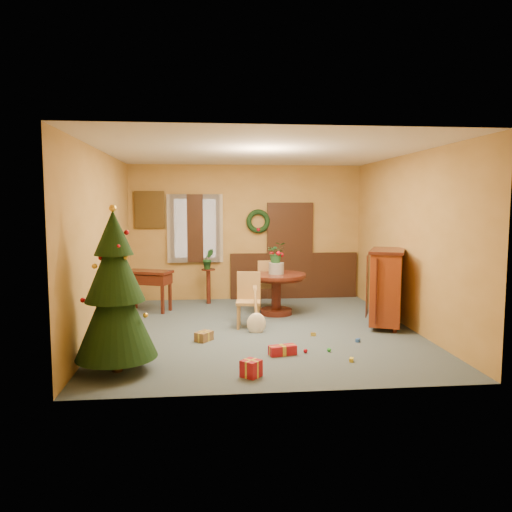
{
  "coord_description": "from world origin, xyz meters",
  "views": [
    {
      "loc": [
        -0.89,
        -8.01,
        2.08
      ],
      "look_at": [
        -0.03,
        0.4,
        1.19
      ],
      "focal_mm": 35.0,
      "sensor_mm": 36.0,
      "label": 1
    }
  ],
  "objects": [
    {
      "name": "guitar",
      "position": [
        -0.08,
        -0.17,
        0.37
      ],
      "size": [
        0.4,
        0.53,
        0.72
      ],
      "primitive_type": null,
      "rotation": [
        -0.49,
        0.0,
        -0.2
      ],
      "color": "white",
      "rests_on": "floor"
    },
    {
      "name": "toy_a",
      "position": [
        1.39,
        -0.87,
        0.03
      ],
      "size": [
        0.09,
        0.09,
        0.05
      ],
      "primitive_type": "cube",
      "rotation": [
        0.0,
        0.0,
        0.91
      ],
      "color": "#2550A4",
      "rests_on": "floor"
    },
    {
      "name": "plant_stand",
      "position": [
        -0.83,
        2.28,
        0.45
      ],
      "size": [
        0.28,
        0.28,
        0.73
      ],
      "color": "black",
      "rests_on": "floor"
    },
    {
      "name": "chair_far",
      "position": [
        0.33,
        1.66,
        0.52
      ],
      "size": [
        0.45,
        0.45,
        0.97
      ],
      "color": "olive",
      "rests_on": "floor"
    },
    {
      "name": "toy_b",
      "position": [
        0.83,
        -1.32,
        0.03
      ],
      "size": [
        0.06,
        0.06,
        0.06
      ],
      "primitive_type": "sphere",
      "color": "green",
      "rests_on": "floor"
    },
    {
      "name": "toy_e",
      "position": [
        0.79,
        -0.46,
        0.03
      ],
      "size": [
        0.08,
        0.06,
        0.05
      ],
      "primitive_type": "cube",
      "rotation": [
        0.0,
        0.0,
        -0.09
      ],
      "color": "yellow",
      "rests_on": "floor"
    },
    {
      "name": "gift_a",
      "position": [
        -2.01,
        -1.48,
        0.09
      ],
      "size": [
        0.34,
        0.26,
        0.18
      ],
      "color": "brown",
      "rests_on": "floor"
    },
    {
      "name": "urn",
      "position": [
        0.43,
        1.14,
        0.87
      ],
      "size": [
        0.29,
        0.29,
        0.21
      ],
      "primitive_type": "cylinder",
      "color": "slate",
      "rests_on": "dining_table"
    },
    {
      "name": "toy_c",
      "position": [
        1.02,
        -1.78,
        0.03
      ],
      "size": [
        0.08,
        0.09,
        0.05
      ],
      "primitive_type": "cube",
      "rotation": [
        0.0,
        0.0,
        1.17
      ],
      "color": "gold",
      "rests_on": "floor"
    },
    {
      "name": "room_envelope",
      "position": [
        0.21,
        2.7,
        1.12
      ],
      "size": [
        5.5,
        5.5,
        5.5
      ],
      "color": "#3A4A55",
      "rests_on": "ground"
    },
    {
      "name": "gift_b",
      "position": [
        -0.35,
        -2.21,
        0.1
      ],
      "size": [
        0.29,
        0.29,
        0.21
      ],
      "color": "maroon",
      "rests_on": "floor"
    },
    {
      "name": "gift_c",
      "position": [
        -0.92,
        -0.57,
        0.07
      ],
      "size": [
        0.3,
        0.32,
        0.14
      ],
      "color": "brown",
      "rests_on": "floor"
    },
    {
      "name": "centerpiece_plant",
      "position": [
        0.43,
        1.14,
        1.17
      ],
      "size": [
        0.35,
        0.3,
        0.39
      ],
      "primitive_type": "imported",
      "color": "#1E4C23",
      "rests_on": "urn"
    },
    {
      "name": "sideboard",
      "position": [
        2.15,
        0.02,
        0.7
      ],
      "size": [
        0.91,
        1.16,
        1.31
      ],
      "color": "#60130B",
      "rests_on": "floor"
    },
    {
      "name": "toy_d",
      "position": [
        0.49,
        -1.34,
        0.03
      ],
      "size": [
        0.06,
        0.06,
        0.06
      ],
      "primitive_type": "sphere",
      "color": "#A80B18",
      "rests_on": "floor"
    },
    {
      "name": "gift_d",
      "position": [
        0.16,
        -1.39,
        0.07
      ],
      "size": [
        0.4,
        0.23,
        0.13
      ],
      "color": "maroon",
      "rests_on": "floor"
    },
    {
      "name": "dining_table",
      "position": [
        0.43,
        1.14,
        0.54
      ],
      "size": [
        1.12,
        1.12,
        0.77
      ],
      "color": "black",
      "rests_on": "floor"
    },
    {
      "name": "chair_near",
      "position": [
        -0.17,
        0.26,
        0.5
      ],
      "size": [
        0.45,
        0.45,
        0.92
      ],
      "color": "olive",
      "rests_on": "floor"
    },
    {
      "name": "christmas_tree",
      "position": [
        -1.99,
        -1.85,
        0.98
      ],
      "size": [
        1.0,
        1.0,
        2.07
      ],
      "color": "#382111",
      "rests_on": "floor"
    },
    {
      "name": "writing_desk",
      "position": [
        -1.99,
        1.67,
        0.6
      ],
      "size": [
        0.99,
        0.75,
        0.79
      ],
      "color": "black",
      "rests_on": "floor"
    },
    {
      "name": "stand_plant",
      "position": [
        -0.83,
        2.28,
        0.94
      ],
      "size": [
        0.27,
        0.24,
        0.42
      ],
      "primitive_type": "imported",
      "rotation": [
        0.0,
        0.0,
        0.27
      ],
      "color": "#19471E",
      "rests_on": "plant_stand"
    }
  ]
}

